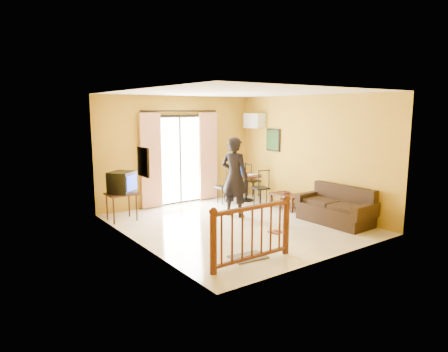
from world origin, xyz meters
TOP-DOWN VIEW (x-y plane):
  - ground at (0.00, 0.00)m, footprint 5.00×5.00m
  - room_shell at (0.00, 0.00)m, footprint 5.00×5.00m
  - balcony_door at (0.00, 2.43)m, footprint 2.25×0.14m
  - tv_table at (-1.90, 1.74)m, footprint 0.63×0.52m
  - television at (-1.87, 1.74)m, footprint 0.71×0.70m
  - picture_left at (-2.22, -0.20)m, footprint 0.05×0.42m
  - dining_table at (1.59, 1.68)m, footprint 0.85×0.85m
  - water_jug at (1.54, 1.79)m, footprint 0.16×0.16m
  - serving_tray at (1.77, 1.58)m, footprint 0.29×0.19m
  - dining_chairs at (1.53, 1.60)m, footprint 1.66×1.40m
  - air_conditioner at (2.09, 1.95)m, footprint 0.31×0.60m
  - botanical_print at (2.22, 1.30)m, footprint 0.05×0.50m
  - coffee_table at (1.85, 0.37)m, footprint 0.46×0.82m
  - bowl at (1.85, 0.39)m, footprint 0.27×0.27m
  - sofa at (1.85, -1.17)m, footprint 0.82×1.70m
  - standing_person at (0.38, 0.59)m, footprint 0.66×0.79m
  - stair_balustrade at (-1.15, -1.90)m, footprint 1.63×0.13m
  - doormat at (-1.05, -1.68)m, footprint 0.65×0.48m
  - sandals at (0.28, -0.95)m, footprint 0.29×0.26m

SIDE VIEW (x-z plane):
  - ground at x=0.00m, z-range 0.00..0.00m
  - dining_chairs at x=1.53m, z-range -0.47..0.47m
  - doormat at x=-1.05m, z-range 0.00..0.02m
  - sandals at x=0.28m, z-range 0.00..0.03m
  - coffee_table at x=1.85m, z-range 0.06..0.43m
  - sofa at x=1.85m, z-range -0.10..0.70m
  - bowl at x=1.85m, z-range 0.37..0.43m
  - tv_table at x=-1.90m, z-range 0.24..0.86m
  - dining_table at x=1.59m, z-range 0.21..0.92m
  - stair_balustrade at x=-1.15m, z-range 0.05..1.08m
  - serving_tray at x=1.77m, z-range 0.71..0.73m
  - water_jug at x=1.54m, z-range 0.71..1.01m
  - television at x=-1.87m, z-range 0.63..1.10m
  - standing_person at x=0.38m, z-range 0.00..1.84m
  - balcony_door at x=0.00m, z-range -0.04..2.42m
  - picture_left at x=-2.22m, z-range 1.29..1.81m
  - botanical_print at x=2.22m, z-range 1.35..1.95m
  - room_shell at x=0.00m, z-range -0.80..4.20m
  - air_conditioner at x=2.09m, z-range 1.95..2.35m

